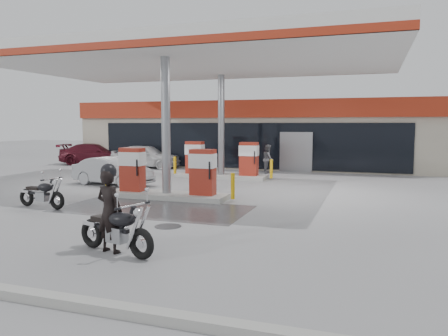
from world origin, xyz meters
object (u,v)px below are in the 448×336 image
object	(u,v)px
hatchback_silver	(113,171)
parked_car_left	(96,154)
parked_car_right	(327,161)
main_motorcycle	(117,231)
parked_motorcycle	(42,194)
attendant	(268,159)
pump_island_far	(221,164)
pump_island_near	(167,178)
biker_main	(110,211)
sedan_white	(146,156)

from	to	relation	value
hatchback_silver	parked_car_left	bearing A→B (deg)	48.21
parked_car_left	parked_car_right	bearing A→B (deg)	-95.05
main_motorcycle	hatchback_silver	bearing A→B (deg)	138.54
parked_motorcycle	hatchback_silver	world-z (taller)	hatchback_silver
attendant	pump_island_far	bearing A→B (deg)	137.26
pump_island_near	biker_main	size ratio (longest dim) A/B	2.94
pump_island_far	biker_main	distance (m)	12.58
pump_island_near	parked_motorcycle	bearing A→B (deg)	-133.95
main_motorcycle	parked_car_left	distance (m)	20.43
main_motorcycle	sedan_white	xyz separation A→B (m)	(-8.01, 15.69, 0.23)
parked_motorcycle	hatchback_silver	xyz separation A→B (m)	(-0.79, 5.20, 0.18)
parked_motorcycle	pump_island_far	bearing A→B (deg)	78.20
hatchback_silver	parked_car_left	xyz separation A→B (m)	(-6.32, 7.80, 0.08)
parked_motorcycle	sedan_white	size ratio (longest dim) A/B	0.45
attendant	parked_motorcycle	bearing A→B (deg)	147.31
main_motorcycle	sedan_white	distance (m)	17.62
biker_main	hatchback_silver	distance (m)	10.28
pump_island_far	main_motorcycle	xyz separation A→B (m)	(2.06, -12.49, -0.23)
main_motorcycle	parked_car_left	size ratio (longest dim) A/B	0.44
pump_island_far	biker_main	world-z (taller)	pump_island_far
parked_car_right	sedan_white	bearing A→B (deg)	84.96
sedan_white	attendant	distance (m)	7.66
pump_island_near	parked_car_right	world-z (taller)	pump_island_near
main_motorcycle	pump_island_near	bearing A→B (deg)	122.70
main_motorcycle	parked_motorcycle	world-z (taller)	main_motorcycle
parked_motorcycle	parked_car_left	xyz separation A→B (m)	(-7.11, 13.00, 0.25)
hatchback_silver	parked_car_left	world-z (taller)	parked_car_left
biker_main	parked_car_right	distance (m)	18.34
pump_island_near	main_motorcycle	xyz separation A→B (m)	(2.06, -6.49, -0.23)
biker_main	hatchback_silver	xyz separation A→B (m)	(-5.56, 8.64, -0.27)
sedan_white	parked_car_left	size ratio (longest dim) A/B	0.89
biker_main	sedan_white	distance (m)	17.49
parked_car_left	parked_car_right	distance (m)	14.60
biker_main	attendant	world-z (taller)	biker_main
pump_island_far	hatchback_silver	xyz separation A→B (m)	(-3.68, -3.80, -0.10)
main_motorcycle	parked_car_left	bearing A→B (deg)	141.24
pump_island_far	sedan_white	world-z (taller)	pump_island_far
biker_main	attendant	size ratio (longest dim) A/B	1.13
parked_motorcycle	parked_car_left	distance (m)	14.82
attendant	parked_car_left	size ratio (longest dim) A/B	0.33
main_motorcycle	hatchback_silver	size ratio (longest dim) A/B	0.56
parked_car_right	biker_main	bearing A→B (deg)	153.22
pump_island_far	attendant	bearing A→B (deg)	58.66
hatchback_silver	pump_island_near	bearing A→B (deg)	-111.62
biker_main	parked_motorcycle	world-z (taller)	biker_main
pump_island_near	parked_car_left	world-z (taller)	pump_island_near
sedan_white	parked_car_right	xyz separation A→B (m)	(10.44, 2.51, -0.21)
pump_island_near	hatchback_silver	distance (m)	4.29
attendant	parked_car_right	size ratio (longest dim) A/B	0.43
parked_motorcycle	attendant	xyz separation A→B (m)	(4.60, 11.80, 0.34)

